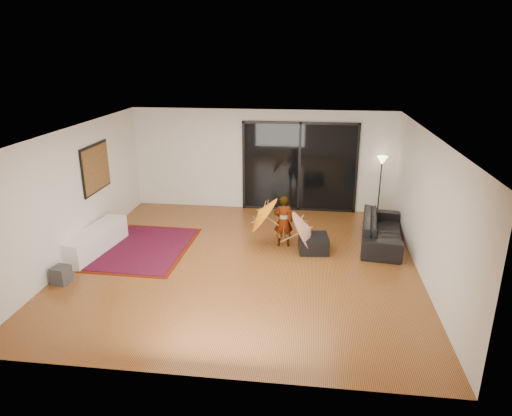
% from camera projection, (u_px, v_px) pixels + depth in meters
% --- Properties ---
extents(floor, '(7.00, 7.00, 0.00)m').
position_uv_depth(floor, '(243.00, 263.00, 9.39)').
color(floor, '#9C5D2A').
rests_on(floor, ground).
extents(ceiling, '(7.00, 7.00, 0.00)m').
position_uv_depth(ceiling, '(242.00, 132.00, 8.50)').
color(ceiling, white).
rests_on(ceiling, wall_back).
extents(wall_back, '(7.00, 0.00, 7.00)m').
position_uv_depth(wall_back, '(262.00, 160.00, 12.23)').
color(wall_back, silver).
rests_on(wall_back, floor).
extents(wall_front, '(7.00, 0.00, 7.00)m').
position_uv_depth(wall_front, '(200.00, 288.00, 5.67)').
color(wall_front, silver).
rests_on(wall_front, floor).
extents(wall_left, '(0.00, 7.00, 7.00)m').
position_uv_depth(wall_left, '(74.00, 194.00, 9.36)').
color(wall_left, silver).
rests_on(wall_left, floor).
extents(wall_right, '(0.00, 7.00, 7.00)m').
position_uv_depth(wall_right, '(427.00, 208.00, 8.54)').
color(wall_right, silver).
rests_on(wall_right, floor).
extents(sliding_door, '(3.06, 0.07, 2.40)m').
position_uv_depth(sliding_door, '(299.00, 167.00, 12.13)').
color(sliding_door, black).
rests_on(sliding_door, wall_back).
extents(painting, '(0.04, 1.28, 1.08)m').
position_uv_depth(painting, '(96.00, 168.00, 10.19)').
color(painting, black).
rests_on(painting, wall_left).
extents(media_console, '(0.72, 1.93, 0.52)m').
position_uv_depth(media_console, '(95.00, 240.00, 9.83)').
color(media_console, white).
rests_on(media_console, floor).
extents(speaker, '(0.34, 0.34, 0.33)m').
position_uv_depth(speaker, '(61.00, 275.00, 8.53)').
color(speaker, '#424244').
rests_on(speaker, floor).
extents(persian_rug, '(1.93, 2.65, 0.02)m').
position_uv_depth(persian_rug, '(145.00, 248.00, 10.06)').
color(persian_rug, '#5E1608').
rests_on(persian_rug, floor).
extents(sofa, '(1.11, 2.26, 0.63)m').
position_uv_depth(sofa, '(382.00, 230.00, 10.25)').
color(sofa, black).
rests_on(sofa, floor).
extents(ottoman, '(0.69, 0.69, 0.36)m').
position_uv_depth(ottoman, '(313.00, 243.00, 9.89)').
color(ottoman, black).
rests_on(ottoman, floor).
extents(floor_lamp, '(0.27, 0.27, 1.60)m').
position_uv_depth(floor_lamp, '(381.00, 169.00, 11.66)').
color(floor_lamp, black).
rests_on(floor_lamp, floor).
extents(child, '(0.45, 0.32, 1.17)m').
position_uv_depth(child, '(283.00, 221.00, 10.04)').
color(child, '#999999').
rests_on(child, floor).
extents(parasol_orange, '(0.68, 0.91, 0.91)m').
position_uv_depth(parasol_orange, '(258.00, 214.00, 10.01)').
color(parasol_orange, orange).
rests_on(parasol_orange, child).
extents(parasol_white, '(0.64, 0.96, 0.98)m').
position_uv_depth(parasol_white, '(311.00, 228.00, 9.85)').
color(parasol_white, silver).
rests_on(parasol_white, floor).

